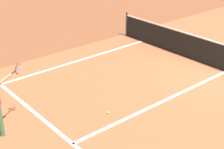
# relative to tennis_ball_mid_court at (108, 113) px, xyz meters

# --- Properties ---
(line_sideline_left) EXTENTS (0.10, 11.89, 0.01)m
(line_sideline_left) POSITION_rel_tennis_ball_mid_court_xyz_m (-3.61, -1.07, -0.03)
(line_sideline_left) COLOR white
(line_sideline_left) RESTS_ON ground_plane
(line_service_near) EXTENTS (8.22, 0.10, 0.01)m
(line_service_near) POSITION_rel_tennis_ball_mid_court_xyz_m (0.50, -1.52, -0.03)
(line_service_near) COLOR white
(line_service_near) RESTS_ON ground_plane
(line_center_service) EXTENTS (0.10, 6.40, 0.01)m
(line_center_service) POSITION_rel_tennis_ball_mid_court_xyz_m (0.50, 1.68, -0.03)
(line_center_service) COLOR white
(line_center_service) RESTS_ON ground_plane
(tennis_ball_mid_court) EXTENTS (0.07, 0.07, 0.07)m
(tennis_ball_mid_court) POSITION_rel_tennis_ball_mid_court_xyz_m (0.00, 0.00, 0.00)
(tennis_ball_mid_court) COLOR #CCE033
(tennis_ball_mid_court) RESTS_ON ground_plane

